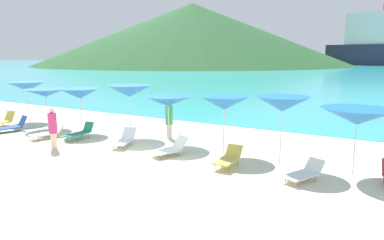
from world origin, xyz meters
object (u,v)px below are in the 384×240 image
(umbrella_5, at_px, (224,103))
(lounge_chair_8, at_px, (304,173))
(umbrella_4, at_px, (168,101))
(umbrella_6, at_px, (282,104))
(lounge_chair_5, at_px, (125,139))
(umbrella_2, at_px, (80,94))
(lounge_chair_2, at_px, (1,121))
(umbrella_1, at_px, (46,93))
(lounge_chair_0, at_px, (170,148))
(umbrella_0, at_px, (27,86))
(lounge_chair_6, at_px, (228,158))
(lounge_chair_7, at_px, (80,132))
(beachgoer_0, at_px, (53,127))
(umbrella_3, at_px, (129,91))
(lounge_chair_3, at_px, (48,132))
(beachgoer_3, at_px, (169,119))
(lounge_chair_4, at_px, (12,126))
(umbrella_7, at_px, (357,117))

(umbrella_5, xyz_separation_m, lounge_chair_8, (3.40, -1.51, -1.72))
(umbrella_4, relative_size, umbrella_6, 0.96)
(lounge_chair_5, bearing_deg, umbrella_2, 144.64)
(umbrella_6, distance_m, lounge_chair_2, 15.09)
(umbrella_1, relative_size, lounge_chair_2, 1.41)
(lounge_chair_0, bearing_deg, umbrella_5, 60.76)
(umbrella_0, height_order, umbrella_5, umbrella_0)
(lounge_chair_6, relative_size, lounge_chair_7, 0.94)
(lounge_chair_2, distance_m, beachgoer_0, 6.60)
(umbrella_0, xyz_separation_m, lounge_chair_6, (13.68, -2.03, -1.70))
(umbrella_3, xyz_separation_m, beachgoer_0, (-1.18, -3.37, -1.24))
(lounge_chair_2, bearing_deg, umbrella_6, -2.37)
(lounge_chair_3, bearing_deg, lounge_chair_0, 14.38)
(lounge_chair_0, bearing_deg, lounge_chair_7, -159.51)
(lounge_chair_5, xyz_separation_m, beachgoer_3, (0.86, 2.08, 0.62))
(umbrella_1, bearing_deg, lounge_chair_6, -6.80)
(umbrella_6, bearing_deg, umbrella_4, 173.90)
(lounge_chair_8, bearing_deg, lounge_chair_6, -158.13)
(umbrella_5, distance_m, lounge_chair_0, 2.67)
(lounge_chair_5, xyz_separation_m, lounge_chair_7, (-2.58, -0.06, 0.03))
(umbrella_0, height_order, lounge_chair_6, umbrella_0)
(umbrella_2, relative_size, lounge_chair_7, 1.45)
(lounge_chair_0, distance_m, lounge_chair_3, 6.48)
(lounge_chair_2, height_order, lounge_chair_5, lounge_chair_2)
(lounge_chair_4, bearing_deg, lounge_chair_0, 17.57)
(umbrella_3, relative_size, lounge_chair_0, 1.55)
(lounge_chair_7, relative_size, lounge_chair_8, 0.96)
(umbrella_7, xyz_separation_m, lounge_chair_4, (-15.49, -1.63, -1.58))
(lounge_chair_3, relative_size, lounge_chair_7, 1.07)
(umbrella_6, bearing_deg, umbrella_0, 176.35)
(lounge_chair_6, bearing_deg, umbrella_7, 18.80)
(umbrella_6, xyz_separation_m, lounge_chair_5, (-6.39, -0.71, -1.84))
(umbrella_1, height_order, lounge_chair_5, umbrella_1)
(lounge_chair_8, relative_size, beachgoer_0, 0.93)
(umbrella_4, xyz_separation_m, beachgoer_3, (-0.53, 0.83, -0.94))
(umbrella_2, xyz_separation_m, lounge_chair_8, (11.19, -1.51, -1.67))
(lounge_chair_2, relative_size, lounge_chair_7, 1.08)
(umbrella_3, relative_size, lounge_chair_2, 1.49)
(umbrella_7, height_order, lounge_chair_3, umbrella_7)
(lounge_chair_3, bearing_deg, umbrella_7, 17.78)
(umbrella_3, height_order, lounge_chair_6, umbrella_3)
(umbrella_4, distance_m, beachgoer_3, 1.36)
(umbrella_0, bearing_deg, lounge_chair_8, -7.43)
(umbrella_4, bearing_deg, lounge_chair_6, -24.28)
(beachgoer_3, bearing_deg, lounge_chair_6, -42.12)
(lounge_chair_5, bearing_deg, umbrella_3, 103.52)
(umbrella_5, distance_m, lounge_chair_4, 11.15)
(umbrella_0, relative_size, beachgoer_3, 1.32)
(umbrella_1, bearing_deg, lounge_chair_5, -8.97)
(umbrella_2, bearing_deg, lounge_chair_2, -166.04)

